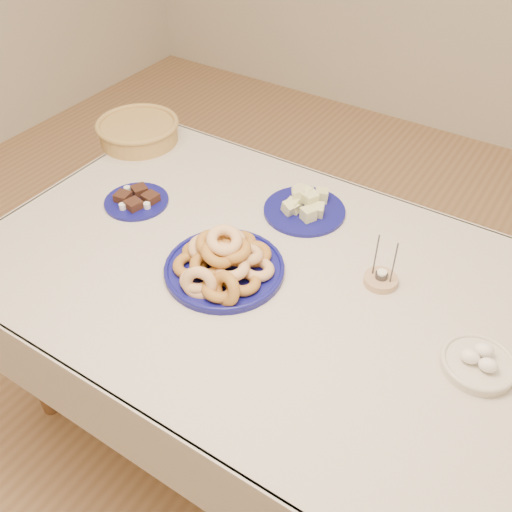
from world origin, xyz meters
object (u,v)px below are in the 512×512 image
object	(u,v)px
wicker_basket	(138,130)
candle_holder	(381,279)
melon_plate	(305,207)
brownie_plate	(136,200)
donut_platter	(223,263)
egg_bowl	(478,363)
dining_table	(265,298)

from	to	relation	value
wicker_basket	candle_holder	bearing A→B (deg)	-11.70
melon_plate	brownie_plate	bearing A→B (deg)	-152.58
candle_holder	wicker_basket	bearing A→B (deg)	168.30
wicker_basket	candle_holder	xyz separation A→B (m)	(1.10, -0.23, -0.03)
donut_platter	melon_plate	distance (m)	0.38
melon_plate	candle_holder	bearing A→B (deg)	-26.81
donut_platter	brownie_plate	xyz separation A→B (m)	(-0.44, 0.12, -0.03)
donut_platter	egg_bowl	xyz separation A→B (m)	(0.71, 0.06, -0.02)
melon_plate	wicker_basket	bearing A→B (deg)	175.80
donut_platter	egg_bowl	distance (m)	0.71
brownie_plate	candle_holder	distance (m)	0.84
donut_platter	candle_holder	bearing A→B (deg)	27.79
dining_table	melon_plate	bearing A→B (deg)	98.42
candle_holder	dining_table	bearing A→B (deg)	-154.75
melon_plate	egg_bowl	xyz separation A→B (m)	(0.66, -0.32, -0.01)
melon_plate	candle_holder	world-z (taller)	candle_holder
dining_table	wicker_basket	world-z (taller)	wicker_basket
candle_holder	brownie_plate	bearing A→B (deg)	-174.24
donut_platter	brownie_plate	distance (m)	0.46
melon_plate	egg_bowl	size ratio (longest dim) A/B	1.59
wicker_basket	egg_bowl	world-z (taller)	wicker_basket
brownie_plate	egg_bowl	bearing A→B (deg)	-3.16
dining_table	wicker_basket	distance (m)	0.90
brownie_plate	egg_bowl	size ratio (longest dim) A/B	1.09
dining_table	egg_bowl	bearing A→B (deg)	-0.82
donut_platter	wicker_basket	world-z (taller)	donut_platter
brownie_plate	egg_bowl	distance (m)	1.16
brownie_plate	donut_platter	bearing A→B (deg)	-15.52
brownie_plate	candle_holder	xyz separation A→B (m)	(0.84, 0.08, 0.00)
melon_plate	wicker_basket	size ratio (longest dim) A/B	1.05
dining_table	candle_holder	distance (m)	0.35
melon_plate	wicker_basket	xyz separation A→B (m)	(-0.76, 0.06, 0.02)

